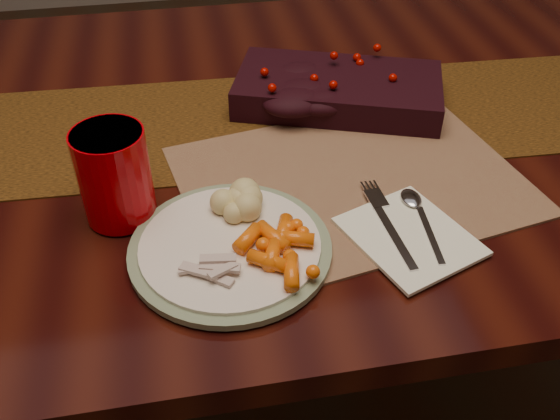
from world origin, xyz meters
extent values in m
plane|color=black|center=(0.00, 0.00, 0.00)|extent=(5.00, 5.00, 0.00)
cube|color=black|center=(0.00, 0.00, 0.38)|extent=(1.80, 1.00, 0.75)
cube|color=#543015|center=(-0.05, 0.00, 0.75)|extent=(1.51, 0.37, 0.00)
cube|color=brown|center=(0.13, -0.19, 0.75)|extent=(0.53, 0.43, 0.00)
cylinder|color=white|center=(-0.06, -0.30, 0.76)|extent=(0.29, 0.29, 0.01)
cube|color=white|center=(0.17, -0.32, 0.76)|extent=(0.18, 0.20, 0.01)
cylinder|color=#AC0006|center=(-0.19, -0.20, 0.82)|extent=(0.12, 0.12, 0.13)
camera|label=1|loc=(-0.10, -0.87, 1.30)|focal=40.00mm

